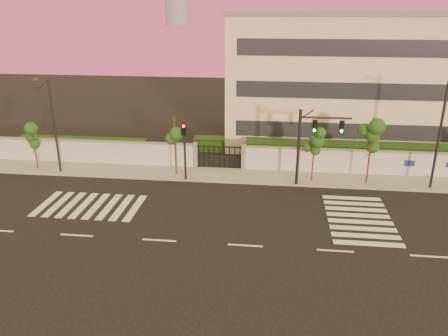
# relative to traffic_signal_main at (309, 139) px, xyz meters

# --- Properties ---
(ground) EXTENTS (120.00, 120.00, 0.00)m
(ground) POSITION_rel_traffic_signal_main_xyz_m (-3.94, -9.17, -3.70)
(ground) COLOR black
(ground) RESTS_ON ground
(sidewalk) EXTENTS (60.00, 3.00, 0.15)m
(sidewalk) POSITION_rel_traffic_signal_main_xyz_m (-3.94, 1.33, -3.63)
(sidewalk) COLOR gray
(sidewalk) RESTS_ON ground
(perimeter_wall) EXTENTS (60.00, 0.36, 2.20)m
(perimeter_wall) POSITION_rel_traffic_signal_main_xyz_m (-3.83, 2.83, -2.63)
(perimeter_wall) COLOR #B7B9BE
(perimeter_wall) RESTS_ON ground
(hedge_row) EXTENTS (41.00, 4.25, 1.80)m
(hedge_row) POSITION_rel_traffic_signal_main_xyz_m (-2.77, 5.56, -2.89)
(hedge_row) COLOR #15340F
(hedge_row) RESTS_ON ground
(institutional_building) EXTENTS (24.40, 12.40, 12.25)m
(institutional_building) POSITION_rel_traffic_signal_main_xyz_m (5.06, 12.81, 2.45)
(institutional_building) COLOR beige
(institutional_building) RESTS_ON ground
(road_markings) EXTENTS (57.00, 7.62, 0.02)m
(road_markings) POSITION_rel_traffic_signal_main_xyz_m (-5.52, -5.42, -3.69)
(road_markings) COLOR silver
(road_markings) RESTS_ON ground
(street_tree_b) EXTENTS (1.49, 1.19, 3.86)m
(street_tree_b) POSITION_rel_traffic_signal_main_xyz_m (-21.82, 0.99, -0.86)
(street_tree_b) COLOR #382314
(street_tree_b) RESTS_ON ground
(street_tree_c) EXTENTS (1.42, 1.13, 4.91)m
(street_tree_c) POSITION_rel_traffic_signal_main_xyz_m (-10.14, 0.94, -0.10)
(street_tree_c) COLOR #382314
(street_tree_c) RESTS_ON ground
(street_tree_d) EXTENTS (1.34, 1.06, 4.44)m
(street_tree_d) POSITION_rel_traffic_signal_main_xyz_m (0.46, 0.75, -0.44)
(street_tree_d) COLOR #382314
(street_tree_d) RESTS_ON ground
(street_tree_e) EXTENTS (1.52, 1.21, 5.23)m
(street_tree_e) POSITION_rel_traffic_signal_main_xyz_m (4.55, 0.79, 0.14)
(street_tree_e) COLOR #382314
(street_tree_e) RESTS_ON ground
(traffic_signal_main) EXTENTS (3.70, 0.37, 5.86)m
(traffic_signal_main) POSITION_rel_traffic_signal_main_xyz_m (0.00, 0.00, 0.00)
(traffic_signal_main) COLOR black
(traffic_signal_main) RESTS_ON ground
(traffic_signal_secondary) EXTENTS (0.37, 0.35, 4.78)m
(traffic_signal_secondary) POSITION_rel_traffic_signal_main_xyz_m (-9.20, -0.06, -0.67)
(traffic_signal_secondary) COLOR black
(traffic_signal_secondary) RESTS_ON ground
(streetlight_west) EXTENTS (0.47, 1.90, 7.89)m
(streetlight_west) POSITION_rel_traffic_signal_main_xyz_m (-19.61, 0.30, 0.56)
(streetlight_west) COLOR black
(streetlight_west) RESTS_ON ground
(streetlight_east) EXTENTS (0.53, 2.12, 8.82)m
(streetlight_east) POSITION_rel_traffic_signal_main_xyz_m (9.06, 0.26, 1.06)
(streetlight_east) COLOR black
(streetlight_east) RESTS_ON ground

